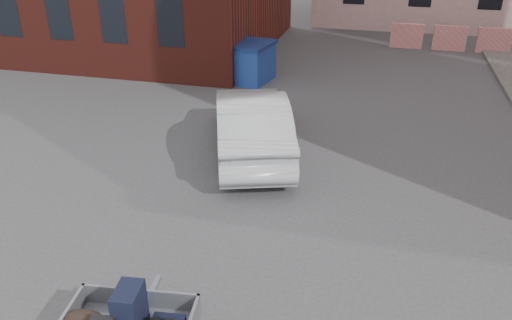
# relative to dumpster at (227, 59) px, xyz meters

# --- Properties ---
(ground) EXTENTS (120.00, 120.00, 0.00)m
(ground) POSITION_rel_dumpster_xyz_m (3.52, -9.15, -0.66)
(ground) COLOR #38383A
(ground) RESTS_ON ground
(barriers) EXTENTS (4.70, 0.18, 1.00)m
(barriers) POSITION_rel_dumpster_xyz_m (7.72, 5.85, -0.16)
(barriers) COLOR red
(barriers) RESTS_ON ground
(dumpster) EXTENTS (3.36, 2.14, 1.31)m
(dumpster) POSITION_rel_dumpster_xyz_m (0.00, 0.00, 0.00)
(dumpster) COLOR #204099
(dumpster) RESTS_ON ground
(silver_car) EXTENTS (3.00, 4.84, 1.51)m
(silver_car) POSITION_rel_dumpster_xyz_m (2.35, -5.53, 0.09)
(silver_car) COLOR #B2B5B9
(silver_car) RESTS_ON ground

